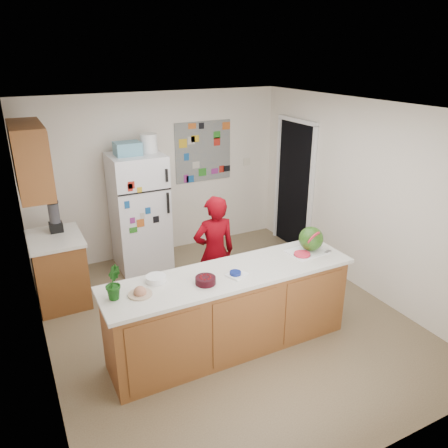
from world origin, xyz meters
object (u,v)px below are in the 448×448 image
refrigerator (140,212)px  watermelon (311,239)px  cherry_bowl (205,280)px  person (215,253)px

refrigerator → watermelon: (1.30, -2.33, 0.22)m
refrigerator → cherry_bowl: size_ratio=8.42×
refrigerator → watermelon: 2.67m
person → watermelon: bearing=141.2°
person → cherry_bowl: size_ratio=7.25×
person → watermelon: size_ratio=5.33×
person → watermelon: 1.20m
refrigerator → watermelon: refrigerator is taller
watermelon → cherry_bowl: size_ratio=1.36×
watermelon → cherry_bowl: 1.39m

